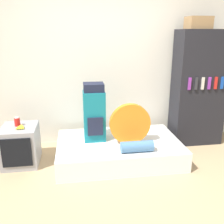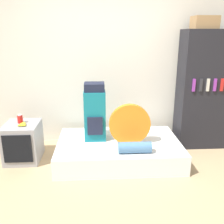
{
  "view_description": "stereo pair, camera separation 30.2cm",
  "coord_description": "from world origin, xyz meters",
  "px_view_note": "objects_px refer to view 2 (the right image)",
  "views": [
    {
      "loc": [
        -0.43,
        -2.45,
        1.79
      ],
      "look_at": [
        0.07,
        0.89,
        0.73
      ],
      "focal_mm": 40.0,
      "sensor_mm": 36.0,
      "label": 1
    },
    {
      "loc": [
        -0.13,
        -2.48,
        1.79
      ],
      "look_at": [
        0.07,
        0.89,
        0.73
      ],
      "focal_mm": 40.0,
      "sensor_mm": 36.0,
      "label": 2
    }
  ],
  "objects_px": {
    "tent_bag": "(130,124)",
    "bookshelf": "(204,90)",
    "television": "(23,142)",
    "backpack": "(95,113)",
    "sleeping_roll": "(135,147)",
    "cardboard_box": "(205,22)",
    "canister": "(20,119)"
  },
  "relations": [
    {
      "from": "tent_bag",
      "to": "bookshelf",
      "type": "relative_size",
      "value": 0.31
    },
    {
      "from": "television",
      "to": "bookshelf",
      "type": "height_order",
      "value": "bookshelf"
    },
    {
      "from": "backpack",
      "to": "bookshelf",
      "type": "distance_m",
      "value": 1.8
    },
    {
      "from": "television",
      "to": "sleeping_roll",
      "type": "bearing_deg",
      "value": -15.9
    },
    {
      "from": "cardboard_box",
      "to": "television",
      "type": "bearing_deg",
      "value": -172.32
    },
    {
      "from": "canister",
      "to": "tent_bag",
      "type": "bearing_deg",
      "value": -7.65
    },
    {
      "from": "backpack",
      "to": "bookshelf",
      "type": "relative_size",
      "value": 0.45
    },
    {
      "from": "tent_bag",
      "to": "sleeping_roll",
      "type": "distance_m",
      "value": 0.37
    },
    {
      "from": "television",
      "to": "backpack",
      "type": "bearing_deg",
      "value": 2.55
    },
    {
      "from": "tent_bag",
      "to": "bookshelf",
      "type": "distance_m",
      "value": 1.42
    },
    {
      "from": "sleeping_roll",
      "to": "canister",
      "type": "relative_size",
      "value": 3.4
    },
    {
      "from": "backpack",
      "to": "television",
      "type": "distance_m",
      "value": 1.14
    },
    {
      "from": "sleeping_roll",
      "to": "canister",
      "type": "bearing_deg",
      "value": 162.51
    },
    {
      "from": "tent_bag",
      "to": "canister",
      "type": "relative_size",
      "value": 4.55
    },
    {
      "from": "tent_bag",
      "to": "cardboard_box",
      "type": "xyz_separation_m",
      "value": [
        1.14,
        0.52,
        1.38
      ]
    },
    {
      "from": "cardboard_box",
      "to": "canister",
      "type": "bearing_deg",
      "value": -173.51
    },
    {
      "from": "television",
      "to": "bookshelf",
      "type": "xyz_separation_m",
      "value": [
        2.81,
        0.37,
        0.65
      ]
    },
    {
      "from": "canister",
      "to": "cardboard_box",
      "type": "height_order",
      "value": "cardboard_box"
    },
    {
      "from": "sleeping_roll",
      "to": "cardboard_box",
      "type": "relative_size",
      "value": 1.25
    },
    {
      "from": "bookshelf",
      "to": "television",
      "type": "bearing_deg",
      "value": -172.41
    },
    {
      "from": "bookshelf",
      "to": "canister",
      "type": "bearing_deg",
      "value": -173.55
    },
    {
      "from": "backpack",
      "to": "bookshelf",
      "type": "xyz_separation_m",
      "value": [
        1.75,
        0.33,
        0.23
      ]
    },
    {
      "from": "tent_bag",
      "to": "canister",
      "type": "bearing_deg",
      "value": 172.35
    },
    {
      "from": "sleeping_roll",
      "to": "television",
      "type": "distance_m",
      "value": 1.65
    },
    {
      "from": "sleeping_roll",
      "to": "bookshelf",
      "type": "relative_size",
      "value": 0.24
    },
    {
      "from": "canister",
      "to": "backpack",
      "type": "bearing_deg",
      "value": -0.37
    },
    {
      "from": "backpack",
      "to": "cardboard_box",
      "type": "relative_size",
      "value": 2.41
    },
    {
      "from": "tent_bag",
      "to": "backpack",
      "type": "bearing_deg",
      "value": 157.32
    },
    {
      "from": "sleeping_roll",
      "to": "bookshelf",
      "type": "bearing_deg",
      "value": 33.94
    },
    {
      "from": "tent_bag",
      "to": "canister",
      "type": "distance_m",
      "value": 1.59
    },
    {
      "from": "tent_bag",
      "to": "bookshelf",
      "type": "bearing_deg",
      "value": 22.82
    },
    {
      "from": "backpack",
      "to": "sleeping_roll",
      "type": "height_order",
      "value": "backpack"
    }
  ]
}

